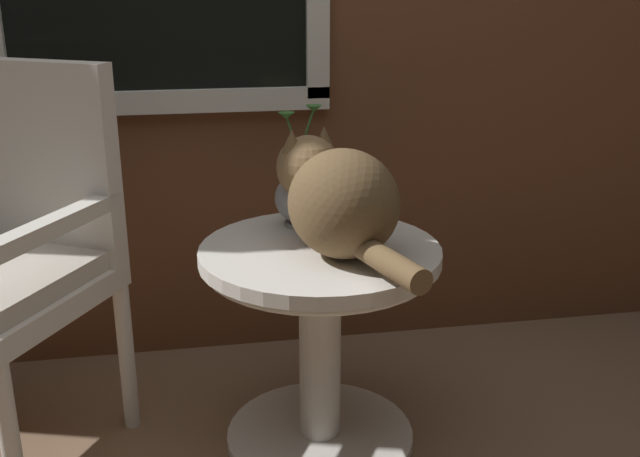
{
  "coord_description": "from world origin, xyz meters",
  "views": [
    {
      "loc": [
        -0.06,
        -1.54,
        1.23
      ],
      "look_at": [
        0.25,
        0.2,
        0.62
      ],
      "focal_mm": 41.75,
      "sensor_mm": 36.0,
      "label": 1
    }
  ],
  "objects_px": {
    "pewter_vase_with_ivy": "(299,191)",
    "wicker_chair": "(2,246)",
    "wicker_side_table": "(320,315)",
    "cat": "(338,198)"
  },
  "relations": [
    {
      "from": "pewter_vase_with_ivy",
      "to": "wicker_chair",
      "type": "bearing_deg",
      "value": -178.11
    },
    {
      "from": "wicker_chair",
      "to": "wicker_side_table",
      "type": "bearing_deg",
      "value": -10.87
    },
    {
      "from": "wicker_chair",
      "to": "pewter_vase_with_ivy",
      "type": "bearing_deg",
      "value": 1.89
    },
    {
      "from": "wicker_side_table",
      "to": "cat",
      "type": "distance_m",
      "value": 0.33
    },
    {
      "from": "wicker_chair",
      "to": "pewter_vase_with_ivy",
      "type": "distance_m",
      "value": 0.78
    },
    {
      "from": "wicker_chair",
      "to": "cat",
      "type": "distance_m",
      "value": 0.87
    },
    {
      "from": "cat",
      "to": "pewter_vase_with_ivy",
      "type": "height_order",
      "value": "pewter_vase_with_ivy"
    },
    {
      "from": "wicker_side_table",
      "to": "pewter_vase_with_ivy",
      "type": "height_order",
      "value": "pewter_vase_with_ivy"
    },
    {
      "from": "cat",
      "to": "wicker_side_table",
      "type": "bearing_deg",
      "value": 133.69
    },
    {
      "from": "wicker_chair",
      "to": "cat",
      "type": "height_order",
      "value": "wicker_chair"
    }
  ]
}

